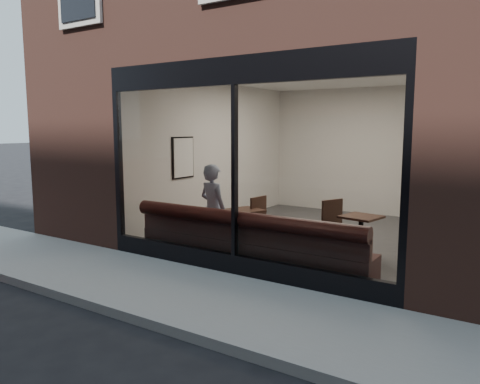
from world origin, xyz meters
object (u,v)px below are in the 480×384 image
Objects in this scene: banquette at (249,254)px; cafe_chair_right at (324,237)px; cafe_table_left at (245,210)px; person at (213,210)px; cafe_chair_left at (250,233)px; cafe_table_right at (361,217)px.

cafe_chair_right is (0.57, 1.63, 0.01)m from banquette.
cafe_table_left is 1.20× the size of cafe_chair_right.
person is 2.07m from cafe_chair_right.
cafe_chair_left is at bearing 44.61° from cafe_chair_right.
cafe_table_left is at bearing 112.55° from cafe_chair_left.
cafe_chair_left is (-0.11, 0.36, -0.50)m from cafe_table_left.
cafe_table_right reaches higher than cafe_chair_right.
person reaches higher than cafe_table_right.
cafe_chair_right is at bearing -125.23° from person.
cafe_chair_left is at bearing -91.01° from person.
cafe_table_right is (1.93, 0.54, 0.00)m from cafe_table_left.
cafe_table_right reaches higher than cafe_chair_left.
banquette is 1.34m from cafe_chair_left.
person is 3.56× the size of cafe_chair_left.
cafe_table_left is 0.97× the size of cafe_table_right.
person is at bearing 163.29° from banquette.
cafe_chair_left is 1.35m from cafe_chair_right.
cafe_table_right is (2.24, 1.06, -0.05)m from person.
person is 2.84× the size of cafe_table_left.
person reaches higher than cafe_chair_left.
cafe_chair_left and cafe_chair_right have the same top height.
banquette is 2.53× the size of person.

